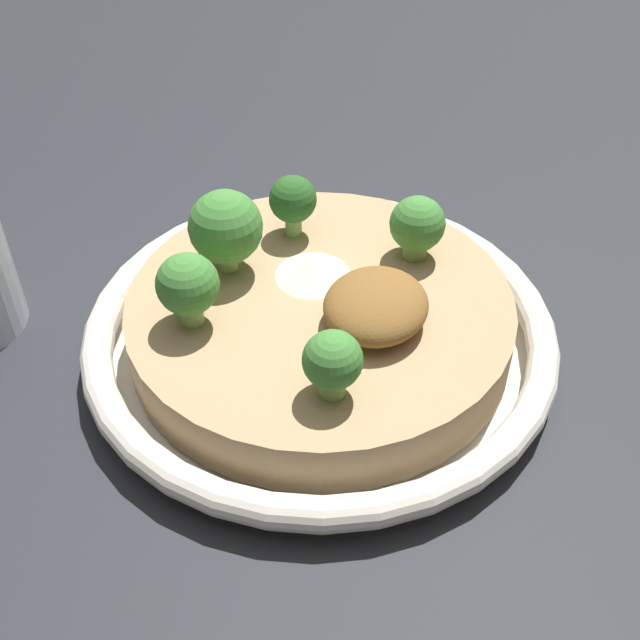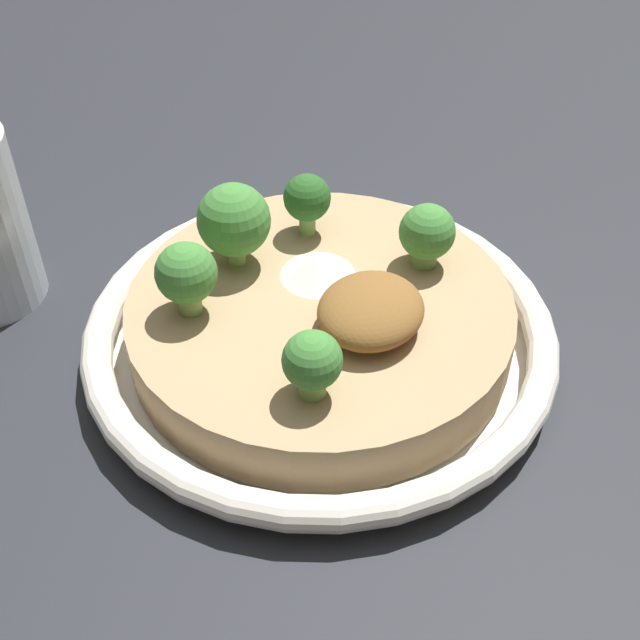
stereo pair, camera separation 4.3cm
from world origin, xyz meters
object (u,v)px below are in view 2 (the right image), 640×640
at_px(broccoli_back_right, 312,363).
at_px(broccoli_front_left, 234,221).
at_px(risotto_bowl, 320,327).
at_px(broccoli_front_right, 186,275).
at_px(broccoli_back_left, 427,234).
at_px(broccoli_left, 307,199).

distance_m(broccoli_back_right, broccoli_front_left, 0.11).
height_order(risotto_bowl, broccoli_front_right, broccoli_front_right).
bearing_deg(broccoli_front_right, broccoli_back_left, 137.26).
relative_size(risotto_bowl, broccoli_left, 6.89).
distance_m(risotto_bowl, broccoli_back_right, 0.08).
bearing_deg(broccoli_left, broccoli_front_right, -10.90).
bearing_deg(broccoli_front_right, broccoli_front_left, -177.06).
relative_size(broccoli_front_right, broccoli_left, 1.09).
relative_size(broccoli_back_right, broccoli_back_left, 0.96).
height_order(broccoli_back_right, broccoli_back_left, broccoli_back_left).
bearing_deg(broccoli_left, risotto_bowl, 36.51).
bearing_deg(broccoli_front_right, risotto_bowl, 127.36).
bearing_deg(broccoli_left, broccoli_back_right, 31.35).
height_order(broccoli_front_right, broccoli_left, broccoli_front_right).
bearing_deg(risotto_bowl, broccoli_left, -143.49).
xyz_separation_m(risotto_bowl, broccoli_left, (-0.05, -0.04, 0.04)).
distance_m(risotto_bowl, broccoli_front_left, 0.07).
relative_size(broccoli_left, broccoli_front_left, 0.77).
distance_m(risotto_bowl, broccoli_front_right, 0.08).
bearing_deg(broccoli_back_left, broccoli_front_right, -42.74).
relative_size(risotto_bowl, broccoli_back_left, 6.93).
height_order(broccoli_left, broccoli_back_right, broccoli_left).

